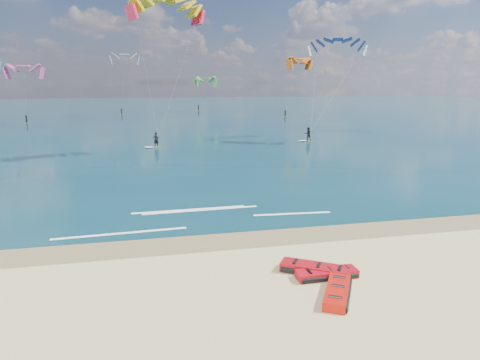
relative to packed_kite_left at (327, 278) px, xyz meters
name	(u,v)px	position (x,y,z in m)	size (l,w,h in m)	color
ground	(166,141)	(-4.18, 41.72, 0.00)	(320.00, 320.00, 0.00)	tan
wet_sand_strip	(203,242)	(-4.18, 4.72, 0.00)	(320.00, 2.40, 0.01)	olive
sea	(155,110)	(-4.18, 105.72, 0.02)	(320.00, 200.00, 0.04)	#0A3237
packed_kite_left	(327,278)	(0.00, 0.00, 0.00)	(2.59, 1.02, 0.37)	#B90915
packed_kite_mid	(315,273)	(-0.30, 0.44, 0.00)	(2.93, 1.17, 0.43)	#A80B12
packed_kite_right	(337,297)	(-0.26, -1.49, 0.00)	(2.62, 1.11, 0.40)	red
kitesurfer_main	(161,71)	(-4.83, 32.62, 8.58)	(7.90, 9.30, 16.61)	#AFBF16
kitesurfer_far	(325,80)	(15.20, 36.40, 7.63)	(8.57, 4.82, 13.79)	gold
shoreline_foam	(196,216)	(-4.08, 8.73, 0.04)	(14.95, 3.85, 0.01)	white
distant_kites	(129,90)	(-9.85, 84.19, 5.80)	(73.26, 32.98, 13.34)	#3C8731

